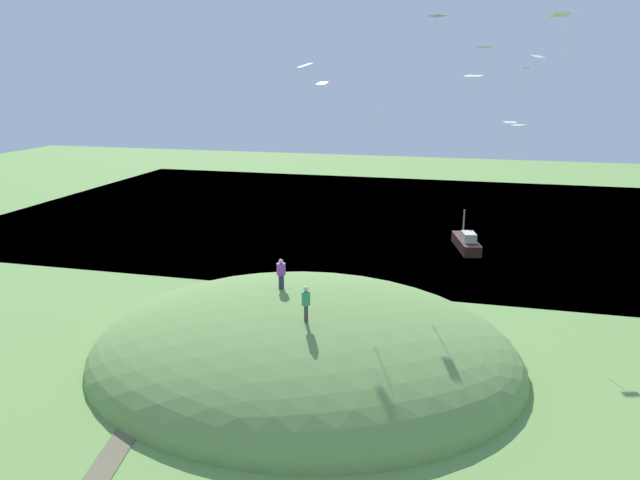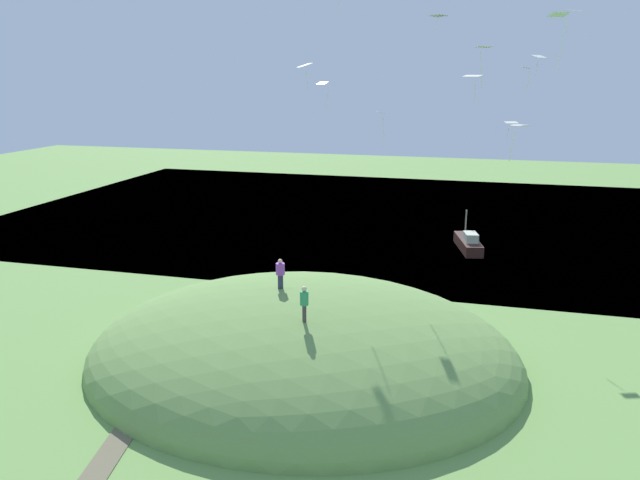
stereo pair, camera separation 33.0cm
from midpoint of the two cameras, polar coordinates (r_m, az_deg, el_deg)
The scene contains 19 objects.
ground_plane at distance 40.66m, azimuth -0.68°, elevation -6.29°, with size 160.00×160.00×0.00m, color #6B9649.
lake_water at distance 67.91m, azimuth 5.92°, elevation 2.14°, with size 50.71×80.00×0.40m, color #354C75.
grass_hill at distance 33.88m, azimuth -1.35°, elevation -10.80°, with size 20.08×23.17×7.33m, color #6A914A.
dirt_path at distance 26.61m, azimuth -19.45°, elevation -19.51°, with size 15.45×1.09×0.04m, color #686048.
boat_on_lake at distance 55.46m, azimuth 13.63°, elevation -0.27°, with size 5.88×2.76×3.19m.
person_watching_kites at distance 33.08m, azimuth -3.38°, elevation -2.80°, with size 0.64×0.64×1.65m.
person_with_child at distance 29.06m, azimuth -1.13°, elevation -5.48°, with size 0.56×0.56×1.75m.
kite_1 at distance 39.68m, azimuth 18.66°, elevation 14.61°, with size 0.76×0.57×1.47m.
kite_2 at distance 31.21m, azimuth 22.59°, elevation 18.77°, with size 0.98×1.00×1.22m.
kite_4 at distance 30.82m, azimuth 18.13°, elevation 9.76°, with size 0.90×1.02×1.72m.
kite_5 at distance 42.86m, azimuth 17.35°, elevation 10.18°, with size 0.81×0.96×1.22m.
kite_6 at distance 33.83m, azimuth 15.08°, elevation 16.38°, with size 0.79×0.88×2.19m.
kite_9 at distance 37.39m, azimuth 0.55°, elevation 14.02°, with size 0.66×0.77×1.42m.
kite_10 at distance 42.72m, azimuth 19.67°, elevation 15.50°, with size 1.06×1.04×1.33m.
kite_11 at distance 37.66m, azimuth 5.94°, elevation 11.30°, with size 0.87×0.74×2.03m.
kite_12 at distance 42.18m, azimuth 11.03°, elevation 19.52°, with size 1.31×1.30×1.14m.
kite_13 at distance 31.00m, azimuth 14.15°, elevation 14.27°, with size 0.82×0.97×1.28m.
kite_14 at distance 27.26m, azimuth 21.44°, elevation 18.26°, with size 0.77×0.85×2.22m.
kite_15 at distance 33.16m, azimuth -1.13°, elevation 15.65°, with size 1.21×1.09×1.36m.
Camera 2 is at (36.46, 10.42, 14.68)m, focal length 34.87 mm.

